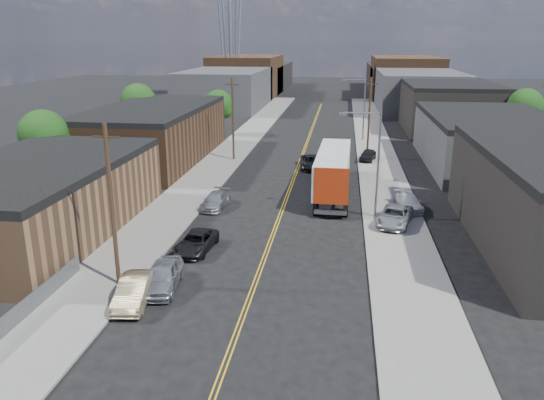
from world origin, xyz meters
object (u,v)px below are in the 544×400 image
(car_ahead_truck, at_px, (311,162))
(car_right_lot_c, at_px, (368,155))
(car_left_c, at_px, (196,242))
(car_left_d, at_px, (215,200))
(car_left_b, at_px, (134,291))
(car_right_lot_a, at_px, (395,216))
(semi_truck, at_px, (333,167))
(car_left_a, at_px, (163,276))
(car_right_lot_b, at_px, (409,202))

(car_ahead_truck, bearing_deg, car_right_lot_c, 27.93)
(car_left_c, bearing_deg, car_left_d, 100.02)
(car_left_b, bearing_deg, car_right_lot_a, 36.39)
(semi_truck, height_order, car_ahead_truck, semi_truck)
(car_left_b, bearing_deg, car_left_a, 56.02)
(car_left_a, distance_m, car_left_d, 16.01)
(car_left_a, bearing_deg, car_left_c, 80.64)
(semi_truck, xyz_separation_m, car_right_lot_c, (3.93, 13.90, -1.68))
(car_left_c, relative_size, car_ahead_truck, 0.89)
(car_right_lot_a, xyz_separation_m, car_ahead_truck, (-7.88, 18.83, -0.12))
(car_left_d, height_order, car_right_lot_a, car_right_lot_a)
(car_right_lot_a, bearing_deg, semi_truck, 134.00)
(car_right_lot_c, bearing_deg, car_left_a, -97.13)
(car_right_lot_a, bearing_deg, car_ahead_truck, 127.61)
(car_right_lot_a, height_order, car_right_lot_c, car_right_lot_a)
(semi_truck, height_order, car_left_c, semi_truck)
(car_right_lot_b, bearing_deg, car_right_lot_c, 89.51)
(car_left_c, distance_m, car_right_lot_c, 33.12)
(car_left_a, distance_m, car_ahead_truck, 32.75)
(semi_truck, xyz_separation_m, car_ahead_truck, (-2.70, 9.53, -1.76))
(car_left_a, height_order, car_left_c, car_left_a)
(car_right_lot_a, height_order, car_right_lot_b, car_right_lot_a)
(car_left_b, bearing_deg, car_right_lot_b, 40.69)
(car_ahead_truck, bearing_deg, car_left_c, -109.66)
(car_left_c, distance_m, car_right_lot_b, 19.62)
(car_right_lot_b, bearing_deg, car_ahead_truck, 113.92)
(car_left_c, xyz_separation_m, car_left_d, (-0.97, 10.00, 0.01))
(car_left_d, distance_m, car_right_lot_a, 15.68)
(car_left_b, height_order, car_right_lot_a, car_right_lot_a)
(car_left_a, height_order, car_right_lot_c, car_left_a)
(semi_truck, xyz_separation_m, car_right_lot_a, (5.18, -9.30, -1.64))
(car_right_lot_a, height_order, car_ahead_truck, car_right_lot_a)
(car_left_a, distance_m, car_right_lot_c, 38.83)
(car_left_b, distance_m, car_right_lot_a, 21.94)
(car_left_a, xyz_separation_m, car_left_c, (0.40, 6.00, -0.16))
(car_right_lot_a, bearing_deg, car_left_a, -123.51)
(car_left_c, relative_size, car_right_lot_c, 1.20)
(car_left_d, relative_size, car_right_lot_a, 0.90)
(car_left_a, bearing_deg, semi_truck, 61.16)
(car_left_b, distance_m, car_right_lot_c, 41.06)
(car_left_b, height_order, car_ahead_truck, car_left_b)
(car_left_b, relative_size, car_ahead_truck, 0.86)
(car_left_b, distance_m, car_left_c, 8.12)
(car_left_c, bearing_deg, semi_truck, 65.08)
(car_left_a, relative_size, car_left_b, 1.04)
(car_left_c, bearing_deg, car_right_lot_a, 30.85)
(car_left_c, bearing_deg, car_right_lot_c, 70.96)
(semi_truck, height_order, car_right_lot_b, semi_truck)
(semi_truck, bearing_deg, car_right_lot_c, 75.93)
(car_left_a, bearing_deg, car_right_lot_b, 41.07)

